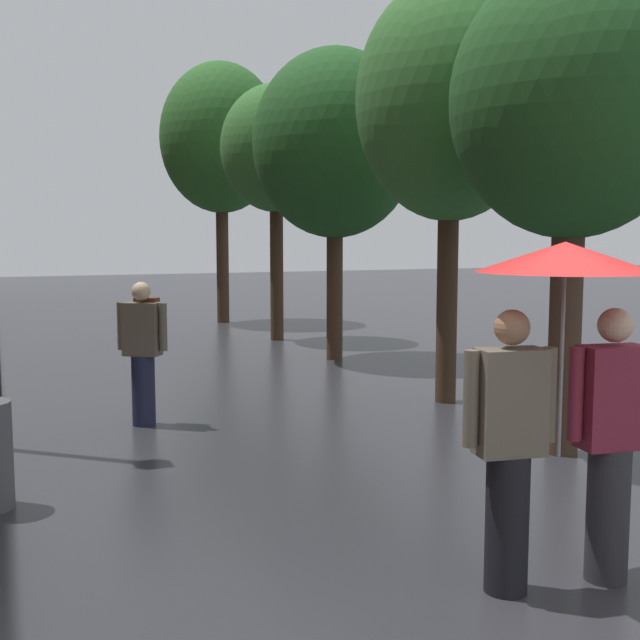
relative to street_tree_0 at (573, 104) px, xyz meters
The scene contains 7 objects.
street_tree_0 is the anchor object (origin of this frame).
street_tree_1 2.55m from the street_tree_0, 85.25° to the left, with size 2.35×2.35×5.29m.
street_tree_2 6.28m from the street_tree_0, 87.47° to the left, with size 2.77×2.77×5.23m.
street_tree_3 9.03m from the street_tree_0, 88.80° to the left, with size 2.22×2.22×5.11m.
street_tree_4 12.63m from the street_tree_0, 89.81° to the left, with size 2.91×2.91×6.22m.
couple_under_umbrella 3.68m from the street_tree_0, 129.85° to the right, with size 1.26×1.05×2.10m.
pedestrian_walking_midground 5.16m from the street_tree_0, 142.64° to the left, with size 0.51×0.45×1.62m.
Camera 1 is at (-2.55, -3.02, 2.14)m, focal length 44.42 mm.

